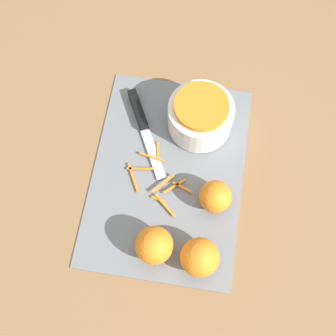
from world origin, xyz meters
TOP-DOWN VIEW (x-y plane):
  - ground_plane at (0.00, 0.00)m, footprint 4.00×4.00m
  - cutting_board at (0.00, 0.00)m, footprint 0.47×0.33m
  - bowl_speckled at (-0.13, 0.05)m, footprint 0.15×0.15m
  - knife at (-0.12, -0.08)m, footprint 0.21×0.12m
  - orange_left at (0.18, 0.09)m, footprint 0.08×0.08m
  - orange_right at (0.17, -0.00)m, footprint 0.08×0.08m
  - orange_back at (0.05, 0.11)m, footprint 0.07×0.07m
  - peel_pile at (0.02, -0.02)m, footprint 0.17×0.15m

SIDE VIEW (x-z plane):
  - ground_plane at x=0.00m, z-range 0.00..0.00m
  - cutting_board at x=0.00m, z-range 0.00..0.01m
  - peel_pile at x=0.02m, z-range 0.01..0.01m
  - knife at x=-0.12m, z-range 0.00..0.02m
  - orange_back at x=0.05m, z-range 0.01..0.07m
  - orange_right at x=0.17m, z-range 0.01..0.08m
  - orange_left at x=0.18m, z-range 0.01..0.08m
  - bowl_speckled at x=-0.13m, z-range 0.00..0.10m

